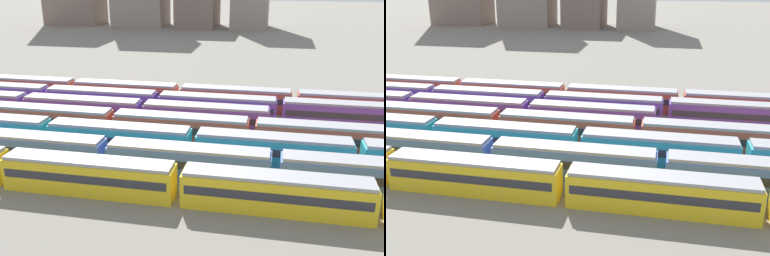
{
  "view_description": "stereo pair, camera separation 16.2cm",
  "coord_description": "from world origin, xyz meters",
  "views": [
    {
      "loc": [
        38.02,
        -37.23,
        21.62
      ],
      "look_at": [
        27.42,
        15.6,
        2.04
      ],
      "focal_mm": 40.51,
      "sensor_mm": 36.0,
      "label": 1
    },
    {
      "loc": [
        38.18,
        -37.2,
        21.62
      ],
      "look_at": [
        27.42,
        15.6,
        2.04
      ],
      "focal_mm": 40.51,
      "sensor_mm": 36.0,
      "label": 2
    }
  ],
  "objects": [
    {
      "name": "train_track_1",
      "position": [
        38.52,
        5.2,
        1.9
      ],
      "size": [
        112.5,
        3.06,
        3.75
      ],
      "color": "#4C70BC",
      "rests_on": "ground_plane"
    },
    {
      "name": "ground_plane",
      "position": [
        0.0,
        15.6,
        0.0
      ],
      "size": [
        600.0,
        600.0,
        0.0
      ],
      "primitive_type": "plane",
      "color": "slate"
    },
    {
      "name": "train_track_5",
      "position": [
        38.74,
        26.0,
        1.9
      ],
      "size": [
        112.5,
        3.06,
        3.75
      ],
      "color": "#6B429E",
      "rests_on": "ground_plane"
    },
    {
      "name": "train_track_2",
      "position": [
        28.65,
        10.4,
        1.9
      ],
      "size": [
        74.7,
        3.06,
        3.75
      ],
      "color": "teal",
      "rests_on": "ground_plane"
    },
    {
      "name": "train_track_4",
      "position": [
        9.47,
        20.8,
        1.9
      ],
      "size": [
        55.8,
        3.06,
        3.75
      ],
      "color": "#6B429E",
      "rests_on": "ground_plane"
    },
    {
      "name": "train_track_0",
      "position": [
        38.64,
        0.0,
        1.9
      ],
      "size": [
        93.6,
        3.06,
        3.75
      ],
      "color": "yellow",
      "rests_on": "ground_plane"
    },
    {
      "name": "train_track_6",
      "position": [
        31.56,
        31.2,
        1.9
      ],
      "size": [
        93.6,
        3.06,
        3.75
      ],
      "color": "#BC4C38",
      "rests_on": "ground_plane"
    },
    {
      "name": "train_track_3",
      "position": [
        35.32,
        15.6,
        1.9
      ],
      "size": [
        112.5,
        3.06,
        3.75
      ],
      "color": "#BC4C38",
      "rests_on": "ground_plane"
    }
  ]
}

